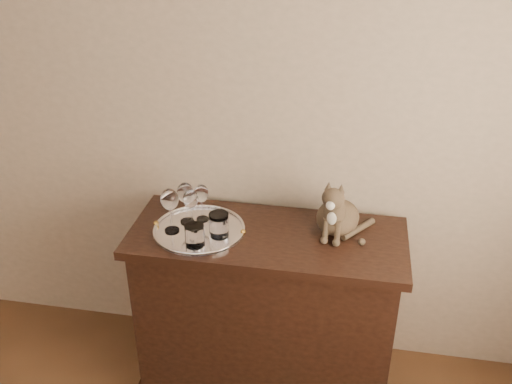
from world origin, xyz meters
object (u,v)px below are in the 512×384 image
at_px(wine_glass_b, 202,202).
at_px(tumbler_c, 219,224).
at_px(tumbler_a, 219,227).
at_px(wine_glass_a, 186,203).
at_px(sideboard, 266,310).
at_px(tray, 199,230).
at_px(tumbler_b, 195,236).
at_px(cat, 339,203).
at_px(wine_glass_d, 191,208).
at_px(wine_glass_c, 170,210).

distance_m(wine_glass_b, tumbler_c, 0.15).
bearing_deg(tumbler_a, wine_glass_a, 153.04).
bearing_deg(tumbler_a, sideboard, 17.27).
relative_size(sideboard, wine_glass_b, 6.92).
distance_m(tray, tumbler_c, 0.11).
distance_m(sideboard, tumbler_b, 0.57).
xyz_separation_m(tumbler_a, tumbler_b, (-0.08, -0.09, 0.00)).
height_order(wine_glass_b, cat, cat).
height_order(sideboard, wine_glass_b, wine_glass_b).
relative_size(wine_glass_d, cat, 0.63).
relative_size(wine_glass_d, tumbler_c, 1.85).
bearing_deg(tumbler_b, wine_glass_a, 116.23).
distance_m(wine_glass_a, tumbler_b, 0.20).
bearing_deg(wine_glass_b, cat, 2.14).
height_order(tray, cat, cat).
height_order(tray, wine_glass_d, wine_glass_d).
relative_size(wine_glass_d, tumbler_a, 1.95).
height_order(tray, wine_glass_a, wine_glass_a).
height_order(wine_glass_b, wine_glass_c, wine_glass_c).
bearing_deg(wine_glass_b, tumbler_c, -44.51).
relative_size(wine_glass_a, wine_glass_b, 1.12).
xyz_separation_m(wine_glass_b, tumbler_c, (0.10, -0.10, -0.04)).
height_order(wine_glass_d, tumbler_c, wine_glass_d).
relative_size(tumbler_b, tumbler_c, 0.97).
bearing_deg(wine_glass_c, wine_glass_a, 61.77).
xyz_separation_m(wine_glass_d, cat, (0.63, 0.08, 0.04)).
bearing_deg(wine_glass_d, cat, 7.36).
relative_size(sideboard, tumbler_b, 12.95).
height_order(wine_glass_c, tumbler_b, wine_glass_c).
distance_m(tumbler_a, tumbler_b, 0.12).
distance_m(wine_glass_b, tumbler_b, 0.21).
bearing_deg(tumbler_a, cat, 15.93).
bearing_deg(tumbler_a, wine_glass_d, 156.60).
bearing_deg(wine_glass_c, tumbler_a, -0.78).
xyz_separation_m(sideboard, wine_glass_d, (-0.33, -0.00, 0.52)).
height_order(sideboard, wine_glass_c, wine_glass_c).
bearing_deg(wine_glass_b, tray, -84.55).
bearing_deg(tumbler_c, wine_glass_b, 135.49).
relative_size(tumbler_a, tumbler_b, 0.98).
relative_size(wine_glass_a, cat, 0.69).
distance_m(wine_glass_a, wine_glass_c, 0.09).
xyz_separation_m(wine_glass_a, wine_glass_d, (0.03, -0.03, -0.01)).
xyz_separation_m(sideboard, wine_glass_c, (-0.41, -0.06, 0.53)).
height_order(tray, tumbler_c, tumbler_c).
height_order(tumbler_a, tumbler_b, tumbler_b).
distance_m(wine_glass_a, tumbler_c, 0.18).
height_order(tray, tumbler_a, tumbler_a).
distance_m(wine_glass_a, wine_glass_b, 0.07).
bearing_deg(tumbler_b, wine_glass_d, 110.21).
xyz_separation_m(wine_glass_b, wine_glass_d, (-0.03, -0.06, 0.00)).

